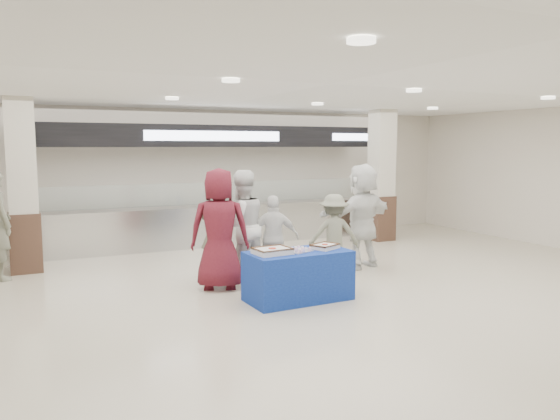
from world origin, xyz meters
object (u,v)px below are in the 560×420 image
civilian_maroon (220,229)px  chef_tall (241,226)px  soldier_b (334,234)px  civilian_white (362,216)px  chef_short (274,238)px  soldier_a (217,230)px  sheet_cake_left (272,250)px  sheet_cake_right (325,246)px  cupcake_tray (299,250)px  display_table (298,276)px

civilian_maroon → chef_tall: (0.51, 0.33, -0.03)m
soldier_b → civilian_white: size_ratio=0.73×
chef_short → soldier_a: bearing=-17.2°
civilian_maroon → chef_short: (1.04, 0.15, -0.25)m
sheet_cake_left → sheet_cake_right: bearing=1.7°
chef_tall → soldier_b: 1.75m
cupcake_tray → chef_short: size_ratio=0.30×
civilian_maroon → display_table: bearing=148.2°
display_table → soldier_a: bearing=106.8°
display_table → chef_short: chef_short is taller
chef_tall → soldier_b: size_ratio=1.32×
civilian_maroon → chef_short: civilian_maroon is taller
display_table → civilian_maroon: 1.55m
cupcake_tray → civilian_white: (2.13, 1.49, 0.22)m
sheet_cake_left → chef_tall: bearing=85.9°
sheet_cake_right → soldier_b: (0.92, 1.26, -0.06)m
cupcake_tray → civilian_maroon: bearing=125.7°
display_table → soldier_a: soldier_a is taller
sheet_cake_right → chef_short: bearing=101.8°
display_table → soldier_b: 1.92m
sheet_cake_left → soldier_a: bearing=95.9°
sheet_cake_left → soldier_a: (-0.20, 1.88, 0.05)m
soldier_a → soldier_b: bearing=165.5°
display_table → civilian_maroon: (-0.84, 1.15, 0.61)m
cupcake_tray → soldier_b: (1.39, 1.30, -0.05)m
soldier_a → soldier_b: size_ratio=1.17×
display_table → civilian_white: civilian_white is taller
civilian_maroon → civilian_white: (2.97, 0.31, 0.01)m
sheet_cake_left → cupcake_tray: (0.44, -0.02, -0.02)m
display_table → chef_tall: (-0.33, 1.48, 0.59)m
chef_tall → soldier_b: bearing=166.1°
sheet_cake_right → soldier_b: bearing=53.7°
soldier_b → civilian_white: 0.81m
cupcake_tray → sheet_cake_right: bearing=5.3°
chef_short → civilian_white: (1.93, 0.17, 0.26)m
soldier_a → chef_tall: (0.30, -0.39, 0.10)m
sheet_cake_left → civilian_white: bearing=29.8°
sheet_cake_right → cupcake_tray: 0.47m
display_table → cupcake_tray: 0.41m
civilian_maroon → soldier_b: civilian_maroon is taller
soldier_b → chef_tall: bearing=12.4°
display_table → chef_tall: size_ratio=0.81×
cupcake_tray → civilian_maroon: size_ratio=0.22×
civilian_white → civilian_maroon: bearing=-9.6°
chef_tall → civilian_white: civilian_white is taller
cupcake_tray → civilian_maroon: (-0.84, 1.18, 0.21)m
civilian_maroon → chef_tall: civilian_maroon is taller
chef_tall → soldier_a: bearing=-58.7°
display_table → soldier_a: 2.03m
sheet_cake_left → chef_short: (0.64, 1.31, -0.06)m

